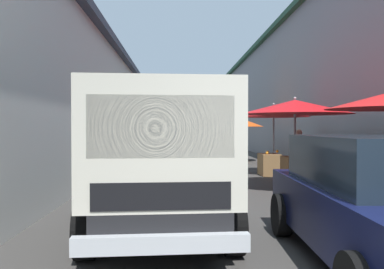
{
  "coord_description": "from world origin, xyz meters",
  "views": [
    {
      "loc": [
        -1.99,
        1.33,
        1.54
      ],
      "look_at": [
        9.25,
        0.89,
        1.36
      ],
      "focal_mm": 36.85,
      "sensor_mm": 36.0,
      "label": 1
    }
  ],
  "objects_px": {
    "fruit_stall_near_right": "(295,114)",
    "vendor_by_crates": "(299,152)",
    "fruit_stall_mid_lane": "(237,126)",
    "vendor_in_shade": "(239,142)",
    "delivery_truck": "(160,165)",
    "fruit_stall_far_left": "(273,119)"
  },
  "relations": [
    {
      "from": "fruit_stall_mid_lane",
      "to": "fruit_stall_near_right",
      "type": "height_order",
      "value": "fruit_stall_near_right"
    },
    {
      "from": "fruit_stall_near_right",
      "to": "vendor_by_crates",
      "type": "xyz_separation_m",
      "value": [
        1.43,
        -0.55,
        -1.03
      ]
    },
    {
      "from": "fruit_stall_mid_lane",
      "to": "delivery_truck",
      "type": "xyz_separation_m",
      "value": [
        -12.73,
        3.02,
        -0.61
      ]
    },
    {
      "from": "delivery_truck",
      "to": "fruit_stall_mid_lane",
      "type": "bearing_deg",
      "value": -13.36
    },
    {
      "from": "vendor_by_crates",
      "to": "vendor_in_shade",
      "type": "height_order",
      "value": "vendor_in_shade"
    },
    {
      "from": "fruit_stall_mid_lane",
      "to": "fruit_stall_near_right",
      "type": "distance_m",
      "value": 8.34
    },
    {
      "from": "fruit_stall_mid_lane",
      "to": "fruit_stall_near_right",
      "type": "bearing_deg",
      "value": -178.8
    },
    {
      "from": "fruit_stall_far_left",
      "to": "vendor_in_shade",
      "type": "xyz_separation_m",
      "value": [
        3.37,
        0.6,
        -0.86
      ]
    },
    {
      "from": "fruit_stall_far_left",
      "to": "delivery_truck",
      "type": "height_order",
      "value": "fruit_stall_far_left"
    },
    {
      "from": "fruit_stall_mid_lane",
      "to": "vendor_in_shade",
      "type": "relative_size",
      "value": 1.45
    },
    {
      "from": "fruit_stall_near_right",
      "to": "vendor_by_crates",
      "type": "relative_size",
      "value": 1.88
    },
    {
      "from": "fruit_stall_near_right",
      "to": "fruit_stall_mid_lane",
      "type": "bearing_deg",
      "value": 1.2
    },
    {
      "from": "fruit_stall_mid_lane",
      "to": "vendor_in_shade",
      "type": "distance_m",
      "value": 1.92
    },
    {
      "from": "fruit_stall_near_right",
      "to": "delivery_truck",
      "type": "distance_m",
      "value": 5.51
    },
    {
      "from": "delivery_truck",
      "to": "vendor_by_crates",
      "type": "relative_size",
      "value": 3.31
    },
    {
      "from": "vendor_by_crates",
      "to": "fruit_stall_far_left",
      "type": "bearing_deg",
      "value": 10.24
    },
    {
      "from": "fruit_stall_mid_lane",
      "to": "delivery_truck",
      "type": "relative_size",
      "value": 0.49
    },
    {
      "from": "fruit_stall_near_right",
      "to": "vendor_by_crates",
      "type": "height_order",
      "value": "fruit_stall_near_right"
    },
    {
      "from": "fruit_stall_far_left",
      "to": "vendor_by_crates",
      "type": "distance_m",
      "value": 2.03
    },
    {
      "from": "fruit_stall_far_left",
      "to": "delivery_truck",
      "type": "distance_m",
      "value": 8.35
    },
    {
      "from": "delivery_truck",
      "to": "fruit_stall_near_right",
      "type": "bearing_deg",
      "value": -36.02
    },
    {
      "from": "vendor_in_shade",
      "to": "vendor_by_crates",
      "type": "bearing_deg",
      "value": -169.8
    }
  ]
}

